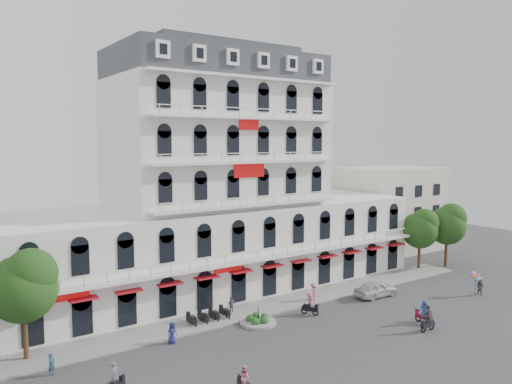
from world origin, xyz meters
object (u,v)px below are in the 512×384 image
object	(u,v)px
parked_car	(376,289)
rider_east	(424,312)
rider_west	(114,380)
rider_center	(310,303)
rider_northeast	(428,318)
balloon_vendor	(478,283)
rider_southwest	(245,381)

from	to	relation	value
parked_car	rider_east	xyz separation A→B (m)	(-2.13, -7.49, 0.20)
rider_west	rider_center	xyz separation A→B (m)	(19.54, 4.19, 0.11)
parked_car	rider_center	distance (m)	9.00
parked_car	rider_northeast	world-z (taller)	rider_northeast
balloon_vendor	rider_northeast	bearing A→B (deg)	-165.69
rider_center	rider_southwest	bearing A→B (deg)	-85.52
rider_southwest	rider_northeast	xyz separation A→B (m)	(18.42, 0.27, 0.13)
parked_car	rider_southwest	size ratio (longest dim) A/B	2.38
rider_west	rider_northeast	bearing A→B (deg)	-35.87
rider_west	rider_east	distance (m)	26.58
parked_car	rider_east	world-z (taller)	rider_east
parked_car	rider_west	size ratio (longest dim) A/B	2.19
rider_west	rider_center	world-z (taller)	rider_west
rider_northeast	rider_southwest	bearing A→B (deg)	0.14
rider_center	balloon_vendor	distance (m)	18.88
rider_west	balloon_vendor	distance (m)	37.64
balloon_vendor	rider_center	bearing A→B (deg)	163.36
rider_east	rider_southwest	bearing A→B (deg)	86.01
rider_northeast	rider_center	distance (m)	10.24
rider_center	parked_car	bearing A→B (deg)	61.44
parked_car	rider_center	size ratio (longest dim) A/B	2.28
rider_west	rider_southwest	world-z (taller)	rider_west
rider_southwest	rider_east	world-z (taller)	rider_east
rider_west	balloon_vendor	size ratio (longest dim) A/B	0.89
rider_southwest	parked_car	bearing A→B (deg)	-63.41
rider_center	rider_west	bearing A→B (deg)	-107.99
rider_southwest	rider_east	xyz separation A→B (m)	(19.73, 1.63, 0.01)
rider_east	balloon_vendor	bearing A→B (deg)	-89.39
rider_southwest	rider_northeast	world-z (taller)	rider_northeast
rider_east	rider_northeast	xyz separation A→B (m)	(-1.31, -1.36, 0.12)
rider_northeast	balloon_vendor	size ratio (longest dim) A/B	0.93
rider_west	balloon_vendor	bearing A→B (deg)	-27.75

